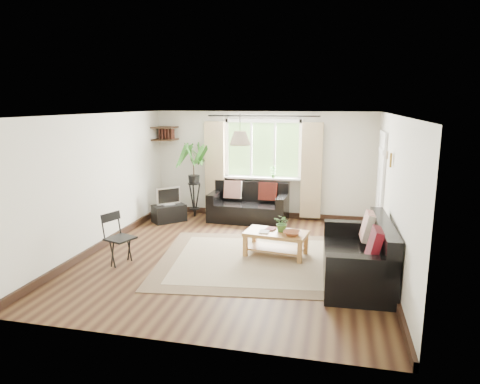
% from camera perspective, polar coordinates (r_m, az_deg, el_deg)
% --- Properties ---
extents(floor, '(5.50, 5.50, 0.00)m').
position_cam_1_polar(floor, '(7.41, -0.70, -8.60)').
color(floor, black).
rests_on(floor, ground).
extents(ceiling, '(5.50, 5.50, 0.00)m').
position_cam_1_polar(ceiling, '(6.95, -0.75, 10.29)').
color(ceiling, white).
rests_on(ceiling, floor).
extents(wall_back, '(5.00, 0.02, 2.40)m').
position_cam_1_polar(wall_back, '(9.74, 3.08, 3.64)').
color(wall_back, silver).
rests_on(wall_back, floor).
extents(wall_front, '(5.00, 0.02, 2.40)m').
position_cam_1_polar(wall_front, '(4.54, -8.93, -6.13)').
color(wall_front, silver).
rests_on(wall_front, floor).
extents(wall_left, '(0.02, 5.50, 2.40)m').
position_cam_1_polar(wall_left, '(8.03, -18.33, 1.29)').
color(wall_left, silver).
rests_on(wall_left, floor).
extents(wall_right, '(0.02, 5.50, 2.40)m').
position_cam_1_polar(wall_right, '(6.95, 19.76, -0.39)').
color(wall_right, silver).
rests_on(wall_right, floor).
extents(rug, '(3.60, 3.20, 0.02)m').
position_cam_1_polar(rug, '(7.23, 2.38, -9.05)').
color(rug, beige).
rests_on(rug, floor).
extents(window, '(2.50, 0.16, 2.16)m').
position_cam_1_polar(window, '(9.66, 3.06, 5.66)').
color(window, white).
rests_on(window, wall_back).
extents(door, '(0.06, 0.96, 2.06)m').
position_cam_1_polar(door, '(8.64, 18.19, 0.65)').
color(door, silver).
rests_on(door, wall_right).
extents(corner_shelf, '(0.50, 0.50, 0.34)m').
position_cam_1_polar(corner_shelf, '(10.06, -9.98, 7.69)').
color(corner_shelf, black).
rests_on(corner_shelf, wall_back).
extents(pendant_lamp, '(0.36, 0.36, 0.54)m').
position_cam_1_polar(pendant_lamp, '(7.35, 0.00, 7.65)').
color(pendant_lamp, beige).
rests_on(pendant_lamp, ceiling).
extents(wall_sconce, '(0.12, 0.12, 0.28)m').
position_cam_1_polar(wall_sconce, '(7.15, 19.23, 4.37)').
color(wall_sconce, beige).
rests_on(wall_sconce, wall_right).
extents(sofa_back, '(1.73, 0.91, 0.80)m').
position_cam_1_polar(sofa_back, '(9.46, 1.12, -1.52)').
color(sofa_back, black).
rests_on(sofa_back, floor).
extents(sofa_right, '(1.89, 1.01, 0.87)m').
position_cam_1_polar(sofa_right, '(6.54, 15.28, -7.80)').
color(sofa_right, black).
rests_on(sofa_right, floor).
extents(coffee_table, '(1.11, 0.71, 0.43)m').
position_cam_1_polar(coffee_table, '(7.41, 4.80, -6.90)').
color(coffee_table, olive).
rests_on(coffee_table, floor).
extents(table_plant, '(0.35, 0.33, 0.31)m').
position_cam_1_polar(table_plant, '(7.32, 5.67, -4.14)').
color(table_plant, '#396629').
rests_on(table_plant, coffee_table).
extents(bowl, '(0.32, 0.32, 0.07)m').
position_cam_1_polar(bowl, '(7.17, 6.97, -5.48)').
color(bowl, brown).
rests_on(bowl, coffee_table).
extents(book_a, '(0.17, 0.23, 0.02)m').
position_cam_1_polar(book_a, '(7.33, 2.61, -5.25)').
color(book_a, silver).
rests_on(book_a, coffee_table).
extents(book_b, '(0.20, 0.25, 0.02)m').
position_cam_1_polar(book_b, '(7.50, 3.53, -4.84)').
color(book_b, '#552522').
rests_on(book_b, coffee_table).
extents(tv_stand, '(0.77, 0.77, 0.38)m').
position_cam_1_polar(tv_stand, '(9.59, -9.44, -2.81)').
color(tv_stand, black).
rests_on(tv_stand, floor).
extents(tv, '(0.51, 0.51, 0.41)m').
position_cam_1_polar(tv, '(9.50, -9.52, -0.50)').
color(tv, '#A5A5AA').
rests_on(tv, tv_stand).
extents(palm_stand, '(0.83, 0.83, 1.70)m').
position_cam_1_polar(palm_stand, '(9.79, -6.15, 1.57)').
color(palm_stand, black).
rests_on(palm_stand, floor).
extents(folding_chair, '(0.55, 0.55, 0.84)m').
position_cam_1_polar(folding_chair, '(7.22, -15.67, -6.10)').
color(folding_chair, black).
rests_on(folding_chair, floor).
extents(sill_plant, '(0.14, 0.10, 0.27)m').
position_cam_1_polar(sill_plant, '(9.60, 4.42, 2.69)').
color(sill_plant, '#2D6023').
rests_on(sill_plant, window).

